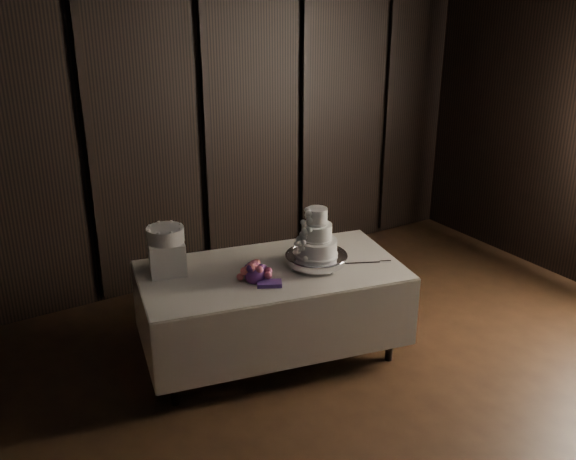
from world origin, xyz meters
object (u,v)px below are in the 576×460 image
at_px(cake_stand, 316,260).
at_px(small_cake, 165,235).
at_px(display_table, 272,309).
at_px(wedding_cake, 315,238).
at_px(box_pedestal, 167,257).
at_px(bouquet, 255,273).

xyz_separation_m(cake_stand, small_cake, (-1.02, 0.49, 0.26)).
bearing_deg(cake_stand, display_table, 159.50).
relative_size(display_table, cake_stand, 4.47).
height_order(wedding_cake, small_cake, wedding_cake).
height_order(cake_stand, box_pedestal, box_pedestal).
bearing_deg(small_cake, cake_stand, -25.67).
distance_m(wedding_cake, bouquet, 0.53).
height_order(cake_stand, bouquet, bouquet).
distance_m(wedding_cake, box_pedestal, 1.12).
xyz_separation_m(wedding_cake, box_pedestal, (-0.99, 0.51, -0.11)).
distance_m(cake_stand, bouquet, 0.53).
bearing_deg(wedding_cake, display_table, 145.73).
bearing_deg(small_cake, display_table, -28.00).
distance_m(wedding_cake, small_cake, 1.11).
bearing_deg(display_table, box_pedestal, 164.19).
xyz_separation_m(display_table, small_cake, (-0.69, 0.37, 0.65)).
distance_m(bouquet, small_cake, 0.72).
xyz_separation_m(cake_stand, bouquet, (-0.53, 0.01, 0.02)).
height_order(display_table, small_cake, small_cake).
height_order(wedding_cake, box_pedestal, wedding_cake).
bearing_deg(display_table, bouquet, -138.54).
xyz_separation_m(wedding_cake, small_cake, (-0.99, 0.51, 0.07)).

